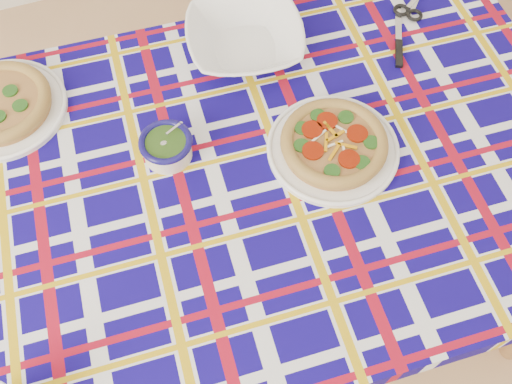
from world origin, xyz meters
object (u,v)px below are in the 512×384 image
object	(u,v)px
serving_bowl	(245,39)
pesto_bowl	(166,146)
dining_table	(249,189)
main_focaccia_plate	(334,143)

from	to	relation	value
serving_bowl	pesto_bowl	bearing A→B (deg)	-138.00
pesto_bowl	serving_bowl	xyz separation A→B (m)	(0.24, 0.22, 0.00)
dining_table	pesto_bowl	bearing A→B (deg)	149.66
dining_table	serving_bowl	size ratio (longest dim) A/B	5.59
dining_table	main_focaccia_plate	distance (m)	0.20
dining_table	main_focaccia_plate	bearing A→B (deg)	0.21
serving_bowl	main_focaccia_plate	bearing A→B (deg)	-76.75
dining_table	main_focaccia_plate	world-z (taller)	main_focaccia_plate
dining_table	pesto_bowl	distance (m)	0.20
dining_table	serving_bowl	xyz separation A→B (m)	(0.10, 0.31, 0.10)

